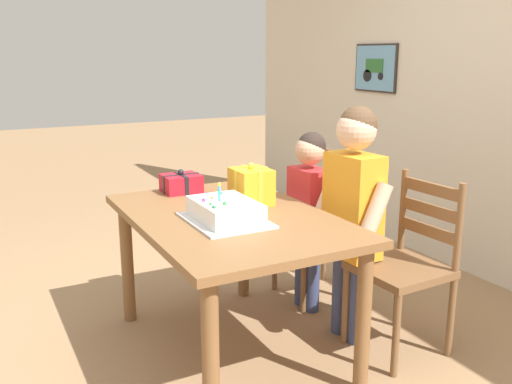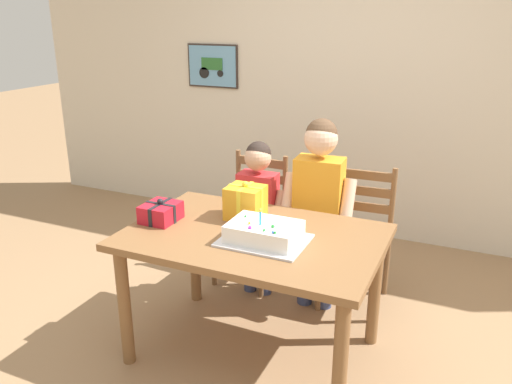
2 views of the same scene
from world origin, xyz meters
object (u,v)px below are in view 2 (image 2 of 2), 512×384
Objects in this scene: dining_table at (253,251)px; child_older at (318,197)px; birthday_cake at (264,233)px; chair_left at (252,219)px; gift_box_red_large at (246,202)px; child_younger at (258,204)px; chair_right at (357,236)px; gift_box_beside_cake at (161,212)px.

dining_table is 1.08× the size of child_older.
birthday_cake is 0.71m from child_older.
child_older reaches higher than chair_left.
gift_box_red_large is 0.21× the size of child_younger.
chair_left is 0.30m from child_younger.
birthday_cake reaches higher than chair_right.
birthday_cake is (0.09, -0.07, 0.15)m from dining_table.
dining_table is 3.11× the size of birthday_cake.
child_younger is (0.13, -0.18, 0.19)m from chair_left.
gift_box_beside_cake is (-0.42, -0.24, -0.04)m from gift_box_red_large.
child_older is at bearing 43.42° from gift_box_beside_cake.
child_older is at bearing -0.06° from child_younger.
chair_left is at bearing -180.00° from chair_right.
gift_box_beside_cake is (-0.65, 0.02, 0.00)m from birthday_cake.
dining_table is 0.69m from child_younger.
chair_left is at bearing 161.28° from child_older.
chair_left is at bearing 111.53° from gift_box_red_large.
gift_box_red_large is at bearing -68.47° from chair_left.
dining_table is 6.06× the size of gift_box_red_large.
gift_box_beside_cake is (-0.56, -0.05, 0.15)m from dining_table.
child_older is at bearing 56.17° from gift_box_red_large.
child_younger is (0.30, 0.68, -0.14)m from gift_box_beside_cake.
chair_right reaches higher than gift_box_beside_cake.
gift_box_red_large is at bearing 125.66° from dining_table.
birthday_cake is 0.48× the size of chair_left.
gift_box_red_large reaches higher than dining_table.
birthday_cake is 1.06m from chair_left.
dining_table is 0.67m from child_older.
dining_table is at bearing -67.89° from child_younger.
gift_box_red_large reaches higher than birthday_cake.
child_younger reaches higher than birthday_cake.
dining_table is at bearing -104.33° from child_older.
child_older is at bearing 84.32° from birthday_cake.
birthday_cake is at bearing -108.24° from chair_right.
gift_box_red_large is at bearing -74.70° from child_younger.
chair_left is (0.17, 0.87, -0.33)m from gift_box_beside_cake.
gift_box_beside_cake is 0.23× the size of chair_left.
chair_left is at bearing 118.24° from birthday_cake.
gift_box_red_large is 0.54m from child_older.
child_older reaches higher than gift_box_red_large.
child_younger is (-0.64, -0.18, 0.19)m from chair_right.
dining_table is at bearing -115.15° from chair_right.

